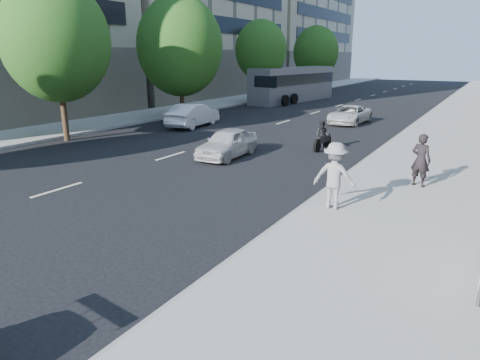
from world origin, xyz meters
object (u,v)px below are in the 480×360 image
Objects in this scene: jogger at (335,176)px; white_sedan_far at (350,115)px; white_sedan_near at (227,143)px; white_sedan_mid at (193,115)px; motorcycle at (322,137)px; pedestrian_woman at (421,160)px; bus at (293,85)px.

jogger is 17.68m from white_sedan_far.
jogger is at bearing -37.60° from white_sedan_near.
white_sedan_mid is at bearing -41.27° from jogger.
motorcycle is at bearing 158.64° from white_sedan_mid.
white_sedan_near is at bearing -36.61° from jogger.
white_sedan_far is at bearing 102.13° from motorcycle.
pedestrian_woman is 0.15× the size of bus.
jogger is 7.87m from white_sedan_near.
pedestrian_woman is 0.40× the size of white_sedan_mid.
jogger is 0.16× the size of bus.
white_sedan_near is at bearing -95.00° from white_sedan_far.
white_sedan_mid is (-14.78, 7.05, -0.31)m from pedestrian_woman.
pedestrian_woman is at bearing -38.02° from motorcycle.
white_sedan_near is 25.36m from bus.
pedestrian_woman is 29.62m from bus.
white_sedan_far is at bearing -43.87° from bus.
pedestrian_woman is 0.47× the size of white_sedan_near.
jogger is 16.83m from white_sedan_mid.
pedestrian_woman is (1.75, 3.60, -0.07)m from jogger.
jogger reaches higher than white_sedan_far.
pedestrian_woman is at bearing 147.96° from white_sedan_mid.
white_sedan_near is 0.88× the size of white_sedan_far.
jogger reaches higher than white_sedan_mid.
white_sedan_mid is (-13.03, 10.65, -0.38)m from jogger.
white_sedan_near is 9.01m from white_sedan_mid.
white_sedan_mid is at bearing -79.35° from bus.
bus reaches higher than white_sedan_near.
jogger is at bearing -71.60° from white_sedan_far.
bus reaches higher than white_sedan_far.
pedestrian_woman is 14.92m from white_sedan_far.
jogger is 0.94× the size of motorcycle.
white_sedan_near is at bearing -65.22° from bus.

